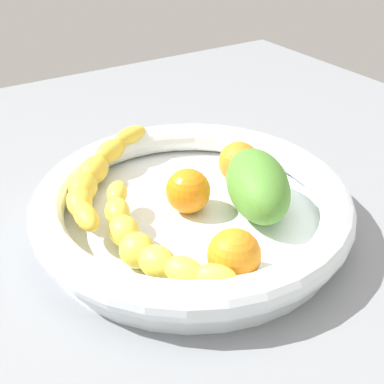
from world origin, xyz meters
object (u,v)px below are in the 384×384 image
at_px(orange_mid_right, 239,162).
at_px(mango_green, 257,185).
at_px(banana_draped_left, 145,242).
at_px(fruit_bowl, 192,205).
at_px(orange_mid_left, 186,192).
at_px(orange_front, 234,255).
at_px(banana_draped_right, 96,175).

distance_m(orange_mid_right, mango_green, 0.07).
relative_size(banana_draped_left, orange_mid_right, 4.20).
relative_size(fruit_bowl, orange_mid_right, 6.95).
bearing_deg(mango_green, orange_mid_right, 70.51).
height_order(fruit_bowl, orange_mid_right, orange_mid_right).
height_order(fruit_bowl, orange_mid_left, orange_mid_left).
xyz_separation_m(fruit_bowl, mango_green, (0.07, -0.03, 0.02)).
relative_size(orange_front, orange_mid_left, 1.00).
relative_size(fruit_bowl, orange_front, 6.95).
xyz_separation_m(orange_front, orange_mid_left, (0.02, 0.13, -0.00)).
distance_m(banana_draped_left, orange_mid_left, 0.10).
bearing_deg(orange_mid_left, orange_mid_right, 14.13).
distance_m(fruit_bowl, banana_draped_left, 0.10).
xyz_separation_m(fruit_bowl, orange_mid_right, (0.09, 0.03, 0.01)).
bearing_deg(fruit_bowl, orange_mid_left, 106.54).
height_order(fruit_bowl, banana_draped_left, banana_draped_left).
distance_m(fruit_bowl, banana_draped_right, 0.13).
bearing_deg(mango_green, orange_front, -139.00).
distance_m(banana_draped_right, orange_front, 0.22).
height_order(orange_mid_left, mango_green, mango_green).
relative_size(banana_draped_right, orange_front, 3.61).
bearing_deg(banana_draped_left, fruit_bowl, 28.86).
bearing_deg(fruit_bowl, orange_mid_right, 19.45).
relative_size(banana_draped_left, orange_mid_left, 4.21).
height_order(orange_front, mango_green, mango_green).
bearing_deg(orange_mid_right, mango_green, -109.49).
bearing_deg(mango_green, banana_draped_right, 137.82).
bearing_deg(orange_mid_right, banana_draped_right, 158.83).
distance_m(orange_mid_left, mango_green, 0.08).
height_order(orange_mid_left, orange_mid_right, same).
xyz_separation_m(orange_front, orange_mid_right, (0.12, 0.15, -0.00)).
bearing_deg(orange_mid_left, banana_draped_left, -146.08).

